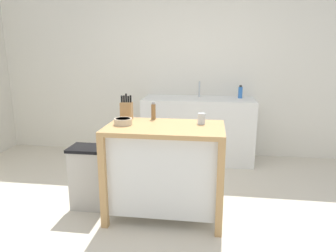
% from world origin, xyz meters
% --- Properties ---
extents(ground_plane, '(6.69, 6.69, 0.00)m').
position_xyz_m(ground_plane, '(0.00, 0.00, 0.00)').
color(ground_plane, beige).
rests_on(ground_plane, ground).
extents(wall_back, '(5.69, 0.10, 2.60)m').
position_xyz_m(wall_back, '(0.00, 2.16, 1.30)').
color(wall_back, silver).
rests_on(wall_back, ground).
extents(kitchen_island, '(1.07, 0.63, 0.88)m').
position_xyz_m(kitchen_island, '(0.01, 0.19, 0.50)').
color(kitchen_island, tan).
rests_on(kitchen_island, ground).
extents(knife_block, '(0.11, 0.09, 0.25)m').
position_xyz_m(knife_block, '(-0.40, 0.41, 0.98)').
color(knife_block, '#AD7F4C').
rests_on(knife_block, kitchen_island).
extents(bowl_ceramic_small, '(0.17, 0.17, 0.06)m').
position_xyz_m(bowl_ceramic_small, '(-0.37, 0.19, 0.91)').
color(bowl_ceramic_small, beige).
rests_on(bowl_ceramic_small, kitchen_island).
extents(drinking_cup, '(0.07, 0.07, 0.10)m').
position_xyz_m(drinking_cup, '(0.34, 0.32, 0.93)').
color(drinking_cup, silver).
rests_on(drinking_cup, kitchen_island).
extents(pepper_grinder, '(0.04, 0.04, 0.18)m').
position_xyz_m(pepper_grinder, '(-0.14, 0.45, 0.97)').
color(pepper_grinder, olive).
rests_on(pepper_grinder, kitchen_island).
extents(trash_bin, '(0.36, 0.28, 0.63)m').
position_xyz_m(trash_bin, '(-0.76, 0.26, 0.32)').
color(trash_bin, '#B7B2A8').
rests_on(trash_bin, ground).
extents(sink_counter, '(1.54, 0.60, 0.90)m').
position_xyz_m(sink_counter, '(0.25, 1.81, 0.45)').
color(sink_counter, silver).
rests_on(sink_counter, ground).
extents(sink_faucet, '(0.02, 0.02, 0.22)m').
position_xyz_m(sink_faucet, '(0.25, 1.95, 1.01)').
color(sink_faucet, '#B7BCC1').
rests_on(sink_faucet, sink_counter).
extents(bottle_dish_soap, '(0.06, 0.06, 0.18)m').
position_xyz_m(bottle_dish_soap, '(0.82, 1.90, 0.98)').
color(bottle_dish_soap, blue).
rests_on(bottle_dish_soap, sink_counter).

